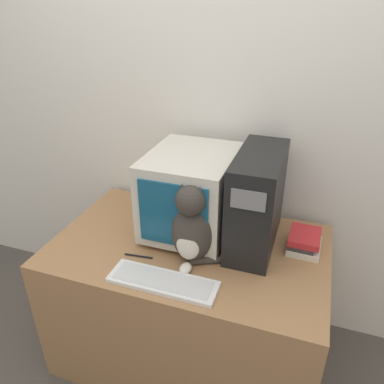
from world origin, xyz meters
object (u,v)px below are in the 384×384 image
(computer_tower, at_px, (257,200))
(pen, at_px, (139,256))
(book_stack, at_px, (304,242))
(crt_monitor, at_px, (191,193))
(cat, at_px, (192,228))
(keyboard, at_px, (163,282))

(computer_tower, height_order, pen, computer_tower)
(book_stack, bearing_deg, crt_monitor, -177.73)
(computer_tower, height_order, cat, computer_tower)
(computer_tower, xyz_separation_m, keyboard, (-0.30, -0.42, -0.22))
(computer_tower, bearing_deg, book_stack, 5.58)
(crt_monitor, xyz_separation_m, keyboard, (0.02, -0.42, -0.21))
(pen, bearing_deg, cat, 16.01)
(crt_monitor, height_order, book_stack, crt_monitor)
(crt_monitor, distance_m, cat, 0.24)
(cat, relative_size, book_stack, 2.04)
(crt_monitor, xyz_separation_m, book_stack, (0.56, 0.02, -0.18))
(computer_tower, bearing_deg, keyboard, -125.35)
(crt_monitor, xyz_separation_m, pen, (-0.15, -0.29, -0.21))
(keyboard, bearing_deg, computer_tower, 54.65)
(book_stack, relative_size, pen, 1.42)
(computer_tower, xyz_separation_m, pen, (-0.48, -0.29, -0.23))
(keyboard, height_order, pen, keyboard)
(keyboard, bearing_deg, cat, 72.72)
(crt_monitor, bearing_deg, cat, -69.09)
(crt_monitor, bearing_deg, pen, -117.79)
(computer_tower, bearing_deg, cat, -136.80)
(crt_monitor, bearing_deg, keyboard, -86.81)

